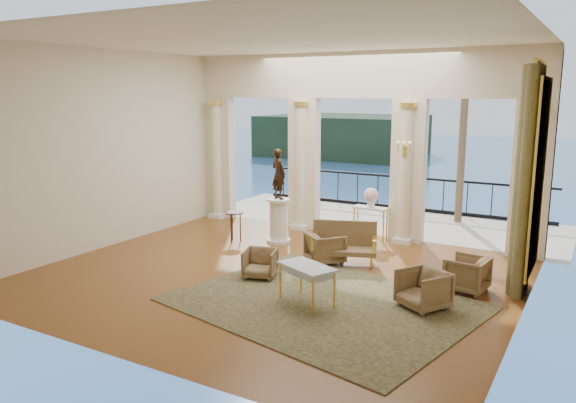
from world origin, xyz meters
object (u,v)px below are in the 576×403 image
Objects in this scene: armchair_a at (260,262)px; armchair_d at (325,247)px; console_table at (371,213)px; armchair_b at (423,288)px; pedestal at (279,221)px; statue at (279,174)px; armchair_c at (467,272)px; settee at (344,243)px; game_table at (307,269)px; side_table at (234,216)px.

armchair_d reaches higher than armchair_a.
armchair_a is 3.85m from console_table.
console_table is at bearing 153.84° from armchair_b.
armchair_b is 1.00× the size of armchair_d.
pedestal is at bearing -140.71° from console_table.
pedestal reaches higher than armchair_d.
armchair_a is 2.94m from statue.
armchair_b reaches higher than armchair_d.
armchair_c is at bearing 100.81° from armchair_b.
game_table is (0.40, -2.44, 0.17)m from settee.
side_table is at bearing -144.93° from console_table.
console_table reaches higher than game_table.
console_table is (-0.25, 2.09, 0.23)m from settee.
armchair_a is 0.86× the size of armchair_b.
pedestal reaches higher than console_table.
console_table is at bearing -52.97° from armchair_d.
armchair_a is 0.59× the size of pedestal.
statue is (-2.45, 3.20, 1.05)m from game_table.
statue reaches higher than game_table.
armchair_c is at bearing -145.29° from armchair_d.
pedestal is (-1.02, 2.41, 0.20)m from armchair_a.
armchair_c reaches higher than game_table.
settee is (1.03, 1.66, 0.13)m from armchair_a.
statue is at bearing -140.71° from console_table.
statue is at bearing -97.61° from armchair_c.
console_table reaches higher than side_table.
statue is (-2.05, 0.75, 1.22)m from settee.
settee is 2.12m from console_table.
console_table is 1.21× the size of side_table.
armchair_c is 4.82m from pedestal.
console_table is at bearing -124.71° from armchair_c.
pedestal is (-4.66, 1.19, 0.16)m from armchair_c.
armchair_b reaches higher than armchair_c.
armchair_b reaches higher than game_table.
side_table is at bearing -90.96° from armchair_c.
armchair_c is (0.44, 1.21, -0.01)m from armchair_b.
armchair_a is 1.66m from game_table.
armchair_b is 5.03m from statue.
armchair_d is (-2.52, 1.46, -0.00)m from armchair_b.
settee is 1.68× the size of console_table.
armchair_a is 3.21m from armchair_b.
game_table is at bearing -101.32° from settee.
armchair_a is 2.63m from pedestal.
armchair_c is at bearing -14.36° from pedestal.
armchair_d is 0.40m from settee.
statue is (-1.70, 0.94, 1.30)m from armchair_d.
pedestal reaches higher than armchair_c.
side_table is (-0.99, -0.43, -1.04)m from statue.
console_table is at bearing 122.32° from game_table.
armchair_b is 5.58m from side_table.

